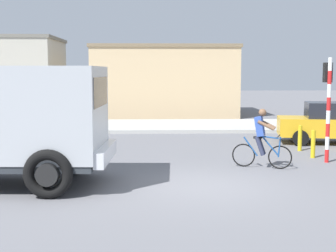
{
  "coord_description": "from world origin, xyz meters",
  "views": [
    {
      "loc": [
        -1.11,
        -11.38,
        2.77
      ],
      "look_at": [
        -0.68,
        2.5,
        1.2
      ],
      "focal_mm": 51.36,
      "sensor_mm": 36.0,
      "label": 1
    }
  ],
  "objects_px": {
    "cyclist": "(261,138)",
    "traffic_light_pole": "(328,95)",
    "bollard_far": "(300,138)",
    "bollard_near": "(313,144)",
    "car_red_near": "(332,123)"
  },
  "relations": [
    {
      "from": "cyclist",
      "to": "traffic_light_pole",
      "type": "xyz_separation_m",
      "value": [
        2.21,
        0.84,
        1.2
      ]
    },
    {
      "from": "cyclist",
      "to": "bollard_far",
      "type": "distance_m",
      "value": 3.61
    },
    {
      "from": "bollard_near",
      "to": "car_red_near",
      "type": "bearing_deg",
      "value": 60.17
    },
    {
      "from": "car_red_near",
      "to": "bollard_near",
      "type": "relative_size",
      "value": 4.71
    },
    {
      "from": "cyclist",
      "to": "bollard_far",
      "type": "height_order",
      "value": "cyclist"
    },
    {
      "from": "car_red_near",
      "to": "bollard_far",
      "type": "bearing_deg",
      "value": -136.27
    },
    {
      "from": "bollard_far",
      "to": "bollard_near",
      "type": "bearing_deg",
      "value": -90.0
    },
    {
      "from": "cyclist",
      "to": "bollard_far",
      "type": "bearing_deg",
      "value": 55.37
    },
    {
      "from": "bollard_near",
      "to": "bollard_far",
      "type": "xyz_separation_m",
      "value": [
        0.0,
        1.4,
        0.0
      ]
    },
    {
      "from": "car_red_near",
      "to": "bollard_far",
      "type": "xyz_separation_m",
      "value": [
        -1.78,
        -1.7,
        -0.37
      ]
    },
    {
      "from": "bollard_far",
      "to": "car_red_near",
      "type": "bearing_deg",
      "value": 43.73
    },
    {
      "from": "traffic_light_pole",
      "to": "bollard_near",
      "type": "distance_m",
      "value": 1.77
    },
    {
      "from": "traffic_light_pole",
      "to": "cyclist",
      "type": "bearing_deg",
      "value": -159.09
    },
    {
      "from": "cyclist",
      "to": "bollard_near",
      "type": "height_order",
      "value": "cyclist"
    },
    {
      "from": "traffic_light_pole",
      "to": "car_red_near",
      "type": "height_order",
      "value": "traffic_light_pole"
    }
  ]
}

